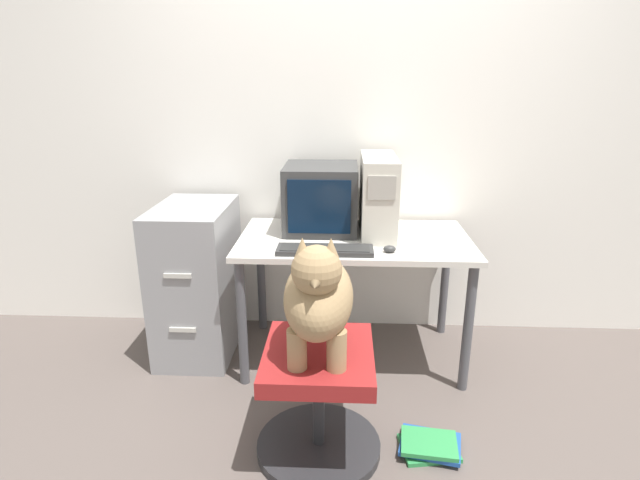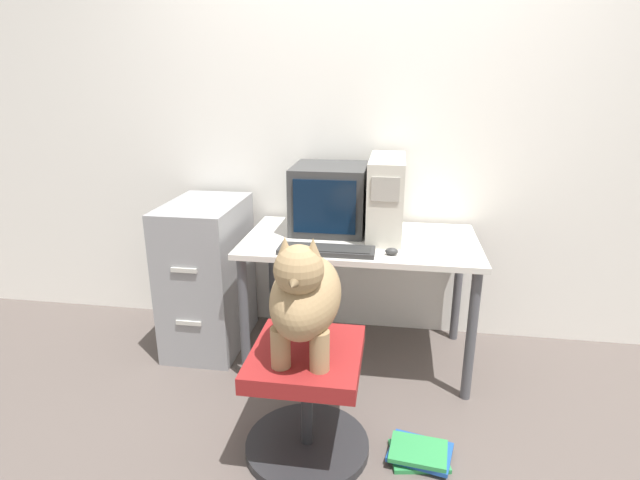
{
  "view_description": "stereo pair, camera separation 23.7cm",
  "coord_description": "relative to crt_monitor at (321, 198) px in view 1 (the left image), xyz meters",
  "views": [
    {
      "loc": [
        -0.06,
        -2.22,
        1.55
      ],
      "look_at": [
        -0.17,
        0.04,
        0.81
      ],
      "focal_mm": 28.0,
      "sensor_mm": 36.0,
      "label": 1
    },
    {
      "loc": [
        0.17,
        -2.2,
        1.55
      ],
      "look_at": [
        -0.17,
        0.04,
        0.81
      ],
      "focal_mm": 28.0,
      "sensor_mm": 36.0,
      "label": 2
    }
  ],
  "objects": [
    {
      "name": "desk",
      "position": [
        0.19,
        -0.14,
        -0.27
      ],
      "size": [
        1.24,
        0.71,
        0.72
      ],
      "color": "silver",
      "rests_on": "ground_plane"
    },
    {
      "name": "filing_cabinet",
      "position": [
        -0.71,
        -0.1,
        -0.47
      ],
      "size": [
        0.41,
        0.62,
        0.88
      ],
      "color": "gray",
      "rests_on": "ground_plane"
    },
    {
      "name": "pc_tower",
      "position": [
        0.31,
        -0.05,
        0.03
      ],
      "size": [
        0.18,
        0.51,
        0.43
      ],
      "color": "beige",
      "rests_on": "desk"
    },
    {
      "name": "wall_back",
      "position": [
        0.19,
        0.28,
        0.39
      ],
      "size": [
        8.0,
        0.05,
        2.6
      ],
      "color": "white",
      "rests_on": "ground_plane"
    },
    {
      "name": "crt_monitor",
      "position": [
        0.0,
        0.0,
        0.0
      ],
      "size": [
        0.4,
        0.42,
        0.37
      ],
      "color": "#383838",
      "rests_on": "desk"
    },
    {
      "name": "computer_mouse",
      "position": [
        0.36,
        -0.38,
        -0.17
      ],
      "size": [
        0.06,
        0.05,
        0.04
      ],
      "color": "#333333",
      "rests_on": "desk"
    },
    {
      "name": "ground_plane",
      "position": [
        0.19,
        -0.5,
        -0.91
      ],
      "size": [
        12.0,
        12.0,
        0.0
      ],
      "primitive_type": "plane",
      "color": "#564C47"
    },
    {
      "name": "dog",
      "position": [
        0.03,
        -0.95,
        -0.16
      ],
      "size": [
        0.27,
        0.52,
        0.52
      ],
      "color": "#9E7F56",
      "rests_on": "office_chair"
    },
    {
      "name": "office_chair",
      "position": [
        0.03,
        -0.93,
        -0.64
      ],
      "size": [
        0.54,
        0.54,
        0.49
      ],
      "color": "#262628",
      "rests_on": "ground_plane"
    },
    {
      "name": "book_stack_floor",
      "position": [
        0.51,
        -0.92,
        -0.88
      ],
      "size": [
        0.29,
        0.25,
        0.06
      ],
      "color": "#2D8C47",
      "rests_on": "ground_plane"
    },
    {
      "name": "keyboard",
      "position": [
        0.04,
        -0.39,
        -0.17
      ],
      "size": [
        0.48,
        0.15,
        0.03
      ],
      "color": "#2D2D2D",
      "rests_on": "desk"
    }
  ]
}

